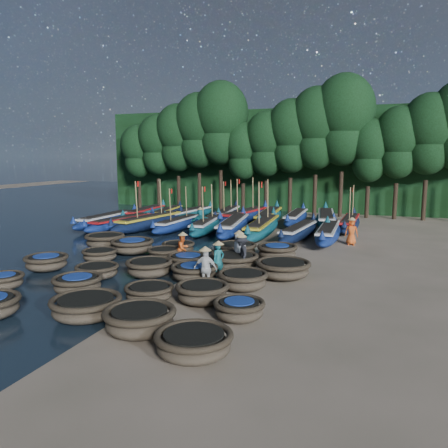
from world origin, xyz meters
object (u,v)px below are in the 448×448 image
(coracle_2, at_px, (86,307))
(long_boat_8, at_px, (328,233))
(coracle_8, at_px, (202,292))
(long_boat_9, at_px, (145,213))
(long_boat_12, at_px, (227,214))
(coracle_22, at_px, (178,247))
(long_boat_15, at_px, (296,218))
(coracle_21, at_px, (132,246))
(long_boat_0, at_px, (107,220))
(fisherman_6, at_px, (351,231))
(coracle_20, at_px, (105,240))
(coracle_12, at_px, (149,267))
(long_boat_13, at_px, (245,216))
(coracle_13, at_px, (194,272))
(fisherman_4, at_px, (205,268))
(fisherman_2, at_px, (183,247))
(long_boat_4, at_px, (207,225))
(coracle_24, at_px, (277,251))
(long_boat_3, at_px, (179,224))
(coracle_5, at_px, (4,281))
(coracle_4, at_px, (194,343))
(long_boat_6, at_px, (262,228))
(fisherman_3, at_px, (242,253))
(long_boat_2, at_px, (150,222))
(fisherman_0, at_px, (239,249))
(coracle_18, at_px, (234,261))
(coracle_11, at_px, (97,271))
(coracle_17, at_px, (188,260))
(long_boat_11, at_px, (190,214))
(fisherman_5, at_px, (200,220))
(coracle_16, at_px, (164,254))
(long_boat_10, at_px, (167,213))
(coracle_9, at_px, (239,309))
(long_boat_14, at_px, (269,217))
(coracle_3, at_px, (140,320))
(fisherman_1, at_px, (218,258))
(coracle_7, at_px, (149,292))
(long_boat_5, at_px, (233,226))
(long_boat_16, at_px, (326,219))
(long_boat_7, at_px, (299,232))
(long_boat_17, at_px, (349,223))
(coracle_15, at_px, (100,255))
(coracle_14, at_px, (243,280))

(coracle_2, bearing_deg, long_boat_8, 70.01)
(coracle_8, distance_m, long_boat_9, 22.74)
(long_boat_12, bearing_deg, coracle_22, -88.67)
(long_boat_8, bearing_deg, long_boat_15, 115.90)
(coracle_21, height_order, long_boat_0, long_boat_0)
(fisherman_6, bearing_deg, coracle_20, -165.63)
(coracle_12, bearing_deg, long_boat_13, 92.35)
(coracle_13, distance_m, long_boat_0, 16.73)
(fisherman_4, height_order, fisherman_6, fisherman_4)
(fisherman_2, bearing_deg, long_boat_4, 28.48)
(fisherman_2, height_order, fisherman_4, fisherman_4)
(coracle_24, distance_m, fisherman_2, 4.94)
(long_boat_3, xyz_separation_m, long_boat_12, (1.66, 5.96, 0.03))
(coracle_5, relative_size, long_boat_9, 0.24)
(coracle_4, relative_size, long_boat_3, 0.30)
(long_boat_6, relative_size, fisherman_3, 4.53)
(long_boat_2, xyz_separation_m, fisherman_0, (9.72, -8.57, 0.37))
(coracle_18, relative_size, long_boat_6, 0.27)
(coracle_11, xyz_separation_m, long_boat_13, (1.37, 18.03, 0.22))
(long_boat_0, bearing_deg, coracle_17, -39.32)
(long_boat_11, height_order, fisherman_5, fisherman_5)
(coracle_12, height_order, coracle_16, coracle_12)
(long_boat_15, bearing_deg, coracle_22, -109.03)
(coracle_16, height_order, long_boat_10, long_boat_10)
(coracle_9, distance_m, long_boat_2, 19.14)
(long_boat_6, height_order, long_boat_11, long_boat_6)
(long_boat_3, bearing_deg, long_boat_14, 44.47)
(coracle_4, bearing_deg, long_boat_13, 103.81)
(coracle_3, distance_m, coracle_13, 5.94)
(fisherman_0, distance_m, fisherman_1, 1.91)
(coracle_9, height_order, long_boat_2, long_boat_2)
(coracle_4, xyz_separation_m, long_boat_0, (-15.22, 18.06, 0.13))
(long_boat_4, distance_m, long_boat_14, 6.07)
(coracle_16, distance_m, long_boat_0, 12.60)
(coracle_3, relative_size, long_boat_13, 0.26)
(coracle_9, height_order, fisherman_1, fisherman_1)
(coracle_20, bearing_deg, long_boat_2, 96.43)
(coracle_8, distance_m, long_boat_10, 22.82)
(coracle_7, distance_m, coracle_13, 3.08)
(long_boat_5, xyz_separation_m, long_boat_8, (6.56, -0.28, -0.04))
(coracle_13, bearing_deg, long_boat_16, 77.89)
(fisherman_5, bearing_deg, coracle_12, -132.73)
(coracle_16, bearing_deg, long_boat_13, 89.59)
(long_boat_7, height_order, long_boat_17, long_boat_17)
(coracle_15, distance_m, long_boat_3, 10.03)
(coracle_11, height_order, coracle_14, coracle_14)
(coracle_16, distance_m, long_boat_6, 9.16)
(coracle_24, bearing_deg, fisherman_1, -112.40)
(coracle_17, bearing_deg, coracle_7, -82.23)
(coracle_7, distance_m, long_boat_12, 21.11)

